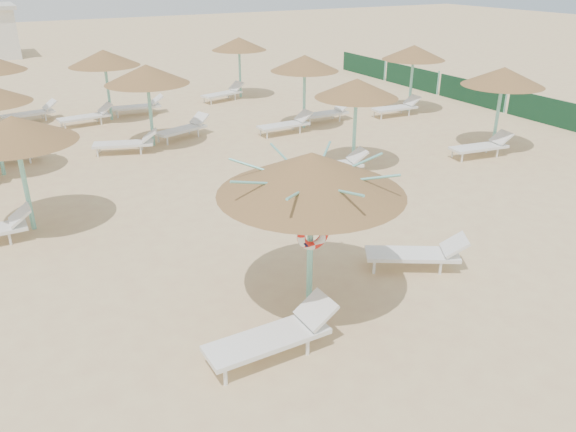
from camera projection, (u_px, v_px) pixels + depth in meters
ground at (321, 291)px, 10.65m from camera, size 120.00×120.00×0.00m
main_palapa at (311, 174)px, 9.28m from camera, size 3.20×3.20×2.87m
lounger_main_a at (276, 335)px, 8.77m from camera, size 2.15×0.68×0.78m
lounger_main_b at (419, 253)px, 11.30m from camera, size 2.01×1.53×0.72m
palapa_field at (182, 75)px, 18.56m from camera, size 19.66×13.84×2.71m
windbreak_fence at (472, 92)px, 24.56m from camera, size 0.08×19.84×1.10m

